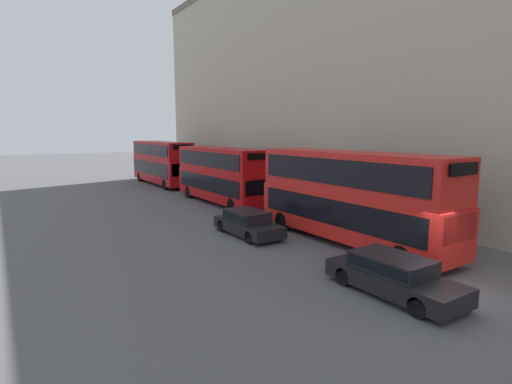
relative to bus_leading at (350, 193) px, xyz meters
name	(u,v)px	position (x,y,z in m)	size (l,w,h in m)	color
ground_plane	(445,290)	(-1.60, -6.01, -2.44)	(200.00, 200.00, 0.00)	#515154
bus_leading	(350,193)	(0.00, 0.00, 0.00)	(2.59, 11.02, 4.44)	red
bus_second_in_queue	(222,173)	(0.00, 13.06, -0.13)	(2.59, 10.37, 4.18)	#B20C0F
bus_third_in_queue	(162,161)	(0.00, 25.91, -0.03)	(2.59, 10.96, 4.37)	#A80F14
car_dark_sedan	(393,274)	(-3.40, -5.24, -1.74)	(1.82, 4.65, 1.32)	black
car_hatchback	(247,222)	(-3.40, 3.93, -1.74)	(1.76, 4.44, 1.31)	black
pedestrian	(336,212)	(2.24, 3.22, -1.71)	(0.36, 0.36, 1.60)	maroon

